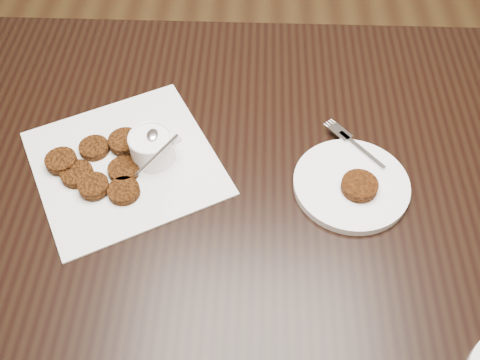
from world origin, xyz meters
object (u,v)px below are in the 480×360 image
(table, at_px, (243,270))
(sauce_ramekin, at_px, (150,136))
(napkin, at_px, (125,163))
(plate_with_patty, at_px, (352,182))

(table, distance_m, sauce_ramekin, 0.47)
(napkin, distance_m, sauce_ramekin, 0.08)
(napkin, height_order, sauce_ramekin, sauce_ramekin)
(napkin, xyz_separation_m, sauce_ramekin, (0.05, 0.01, 0.06))
(table, distance_m, plate_with_patty, 0.44)
(napkin, relative_size, sauce_ramekin, 2.78)
(sauce_ramekin, relative_size, plate_with_patty, 0.55)
(napkin, bearing_deg, table, -4.84)
(table, height_order, napkin, napkin)
(plate_with_patty, bearing_deg, table, 173.74)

